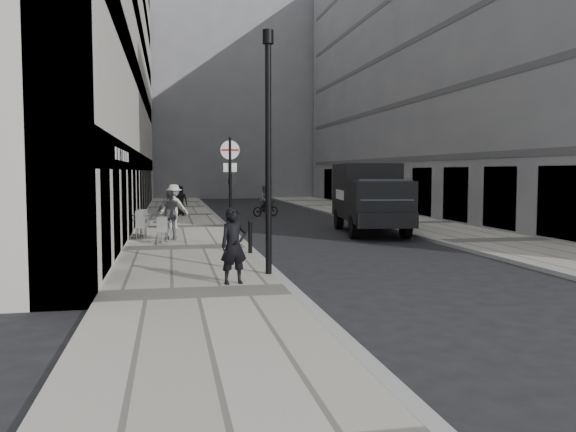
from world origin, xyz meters
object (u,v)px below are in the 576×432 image
Objects in this scene: panel_van at (369,194)px; cyclist at (265,204)px; sign_post at (230,177)px; walking_man at (234,246)px; lamppost at (268,140)px.

panel_van reaches higher than cyclist.
sign_post is at bearing -136.21° from panel_van.
walking_man is at bearing -114.63° from panel_van.
cyclist is at bearing 112.08° from panel_van.
sign_post is 5.35m from lamppost.
walking_man is 0.26× the size of panel_van.
cyclist is (4.07, 21.45, -0.26)m from walking_man.
panel_van is at bearing 43.02° from sign_post.
lamppost is (0.40, -5.25, 0.94)m from sign_post.
walking_man is 6.60m from sign_post.
cyclist is (3.11, 20.28, -2.65)m from lamppost.
walking_man is at bearing -124.41° from cyclist.
sign_post is at bearing 94.35° from lamppost.
panel_van is at bearing -98.59° from cyclist.
panel_van is at bearing 59.39° from lamppost.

